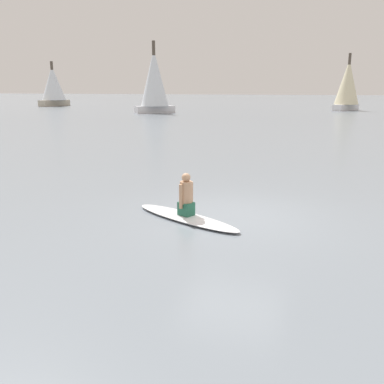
{
  "coord_description": "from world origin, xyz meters",
  "views": [
    {
      "loc": [
        -9.42,
        -2.25,
        2.97
      ],
      "look_at": [
        -0.46,
        0.9,
        0.62
      ],
      "focal_mm": 39.37,
      "sensor_mm": 36.0,
      "label": 1
    }
  ],
  "objects_px": {
    "person_paddler": "(186,196)",
    "sailboat_center_horizon": "(348,84)",
    "surfboard": "(186,217)",
    "sailboat_far_left": "(53,85)",
    "sailboat_near_left": "(154,80)"
  },
  "relations": [
    {
      "from": "surfboard",
      "to": "sailboat_near_left",
      "type": "relative_size",
      "value": 0.37
    },
    {
      "from": "person_paddler",
      "to": "sailboat_center_horizon",
      "type": "bearing_deg",
      "value": 110.22
    },
    {
      "from": "person_paddler",
      "to": "sailboat_center_horizon",
      "type": "height_order",
      "value": "sailboat_center_horizon"
    },
    {
      "from": "sailboat_center_horizon",
      "to": "person_paddler",
      "type": "bearing_deg",
      "value": -153.43
    },
    {
      "from": "sailboat_center_horizon",
      "to": "sailboat_far_left",
      "type": "bearing_deg",
      "value": 121.54
    },
    {
      "from": "surfboard",
      "to": "sailboat_near_left",
      "type": "bearing_deg",
      "value": 139.3
    },
    {
      "from": "surfboard",
      "to": "sailboat_far_left",
      "type": "bearing_deg",
      "value": 153.49
    },
    {
      "from": "person_paddler",
      "to": "surfboard",
      "type": "bearing_deg",
      "value": -20.94
    },
    {
      "from": "sailboat_near_left",
      "to": "sailboat_center_horizon",
      "type": "relative_size",
      "value": 1.12
    },
    {
      "from": "person_paddler",
      "to": "sailboat_far_left",
      "type": "bearing_deg",
      "value": 153.49
    },
    {
      "from": "surfboard",
      "to": "person_paddler",
      "type": "relative_size",
      "value": 3.13
    },
    {
      "from": "surfboard",
      "to": "person_paddler",
      "type": "bearing_deg",
      "value": 159.06
    },
    {
      "from": "sailboat_far_left",
      "to": "sailboat_center_horizon",
      "type": "height_order",
      "value": "sailboat_center_horizon"
    },
    {
      "from": "surfboard",
      "to": "sailboat_far_left",
      "type": "relative_size",
      "value": 0.42
    },
    {
      "from": "surfboard",
      "to": "sailboat_center_horizon",
      "type": "xyz_separation_m",
      "value": [
        53.95,
        -3.62,
        3.48
      ]
    }
  ]
}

